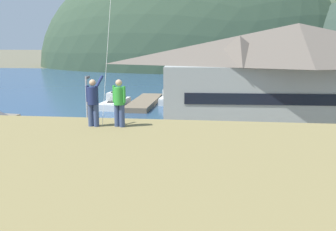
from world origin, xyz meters
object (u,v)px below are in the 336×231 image
object	(u,v)px
wharf_dock	(145,102)
parking_light_pole	(87,107)
parked_car_front_row_end	(154,186)
parked_car_front_row_silver	(128,148)
storage_shed_waterside	(201,99)
moored_boat_wharfside	(115,102)
person_kite_flyer	(93,101)
harbor_lodge	(296,73)
person_companion	(119,101)
parked_car_corner_spot	(195,151)
parked_car_front_row_red	(272,183)
moored_boat_outer_mooring	(169,98)
parked_car_mid_row_far	(284,159)
moored_boat_inner_slip	(117,102)

from	to	relation	value
wharf_dock	parking_light_pole	size ratio (longest dim) A/B	2.32
parked_car_front_row_end	parked_car_front_row_silver	world-z (taller)	same
storage_shed_waterside	parked_car_front_row_end	world-z (taller)	storage_shed_waterside
moored_boat_wharfside	person_kite_flyer	world-z (taller)	person_kite_flyer
harbor_lodge	person_companion	size ratio (longest dim) A/B	16.88
parked_car_corner_spot	person_kite_flyer	bearing A→B (deg)	-99.97
person_kite_flyer	parked_car_front_row_red	bearing A→B (deg)	50.39
storage_shed_waterside	parked_car_corner_spot	xyz separation A→B (m)	(0.50, -17.23, -1.40)
moored_boat_outer_mooring	parked_car_mid_row_far	xyz separation A→B (m)	(12.15, -30.82, 0.34)
parked_car_front_row_red	parking_light_pole	world-z (taller)	parking_light_pole
moored_boat_outer_mooring	parked_car_mid_row_far	world-z (taller)	moored_boat_outer_mooring
parked_car_front_row_red	parked_car_front_row_silver	distance (m)	12.05
person_companion	parked_car_mid_row_far	bearing A→B (deg)	60.52
wharf_dock	parked_car_corner_spot	bearing A→B (deg)	-71.85
parked_car_mid_row_far	parked_car_front_row_silver	distance (m)	11.56
wharf_dock	parked_car_corner_spot	size ratio (longest dim) A/B	3.38
parked_car_front_row_red	moored_boat_outer_mooring	bearing A→B (deg)	106.80
parked_car_front_row_end	person_companion	distance (m)	9.93
moored_boat_wharfside	parked_car_front_row_red	xyz separation A→B (m)	(17.58, -31.14, 0.34)
moored_boat_wharfside	parked_car_corner_spot	xyz separation A→B (m)	(12.60, -24.80, 0.34)
parked_car_mid_row_far	person_companion	bearing A→B (deg)	-119.48
parked_car_corner_spot	parked_car_front_row_red	world-z (taller)	same
moored_boat_inner_slip	parked_car_front_row_silver	bearing A→B (deg)	-73.81
moored_boat_inner_slip	parking_light_pole	xyz separation A→B (m)	(3.10, -22.13, 2.99)
moored_boat_wharfside	parked_car_front_row_silver	world-z (taller)	moored_boat_wharfside
person_kite_flyer	wharf_dock	bearing A→B (deg)	98.31
wharf_dock	parked_car_front_row_end	world-z (taller)	parked_car_front_row_end
moored_boat_outer_mooring	parked_car_corner_spot	distance (m)	30.09
parked_car_mid_row_far	parking_light_pole	size ratio (longest dim) A/B	0.70
parked_car_front_row_silver	person_companion	distance (m)	17.26
wharf_dock	parked_car_corner_spot	xyz separation A→B (m)	(9.11, -27.78, 0.71)
person_companion	moored_boat_wharfside	bearing A→B (deg)	104.97
wharf_dock	person_kite_flyer	size ratio (longest dim) A/B	7.70
storage_shed_waterside	parked_car_front_row_end	distance (m)	25.08
moored_boat_wharfside	moored_boat_outer_mooring	world-z (taller)	same
harbor_lodge	person_kite_flyer	xyz separation A→B (m)	(-12.33, -30.50, 1.37)
parked_car_corner_spot	moored_boat_wharfside	bearing A→B (deg)	116.93
storage_shed_waterside	person_companion	bearing A→B (deg)	-92.25
storage_shed_waterside	moored_boat_inner_slip	xyz separation A→B (m)	(-11.97, 8.15, -1.74)
harbor_lodge	parked_car_front_row_end	world-z (taller)	harbor_lodge
parked_car_front_row_red	person_companion	size ratio (longest dim) A/B	2.44
moored_boat_wharfside	parked_car_front_row_end	bearing A→B (deg)	-71.70
harbor_lodge	person_kite_flyer	size ratio (longest dim) A/B	15.82
moored_boat_wharfside	moored_boat_outer_mooring	distance (m)	8.24
parked_car_front_row_end	moored_boat_wharfside	bearing A→B (deg)	108.30
moored_boat_wharfside	parked_car_front_row_silver	size ratio (longest dim) A/B	1.69
parked_car_front_row_silver	parked_car_front_row_end	bearing A→B (deg)	-67.26
parked_car_front_row_silver	harbor_lodge	bearing A→B (deg)	44.82
parked_car_front_row_silver	parking_light_pole	bearing A→B (deg)	143.93
parked_car_front_row_silver	parking_light_pole	size ratio (longest dim) A/B	0.70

